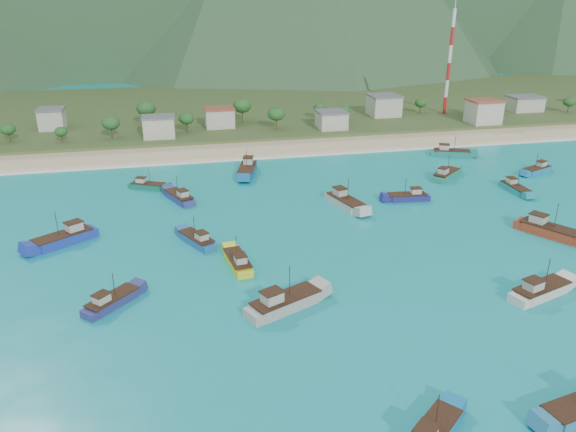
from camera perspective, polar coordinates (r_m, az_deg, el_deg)
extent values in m
plane|color=#0C8586|center=(96.69, 4.87, -5.35)|extent=(600.00, 600.00, 0.00)
cube|color=beige|center=(168.86, -3.02, 6.77)|extent=(400.00, 18.00, 1.20)
cube|color=#385123|center=(227.70, -5.64, 10.69)|extent=(400.00, 110.00, 2.40)
cube|color=white|center=(159.84, -2.45, 5.90)|extent=(400.00, 2.50, 0.08)
cube|color=beige|center=(202.32, -22.84, 9.04)|extent=(7.75, 8.46, 6.28)
cube|color=beige|center=(180.22, -13.00, 8.76)|extent=(9.45, 7.33, 6.18)
cube|color=beige|center=(190.79, -6.97, 9.85)|extent=(9.32, 7.78, 6.02)
cube|color=beige|center=(188.44, 4.43, 9.66)|extent=(8.99, 9.07, 5.21)
cube|color=beige|center=(210.61, 9.71, 10.97)|extent=(10.32, 9.95, 6.95)
cube|color=beige|center=(206.26, 19.25, 9.92)|extent=(9.88, 8.79, 7.52)
cube|color=beige|center=(234.03, 22.89, 10.44)|extent=(11.81, 8.45, 5.06)
cylinder|color=red|center=(218.70, 15.65, 10.77)|extent=(1.20, 1.20, 6.10)
cylinder|color=white|center=(217.68, 15.81, 12.34)|extent=(1.20, 1.20, 6.10)
cylinder|color=red|center=(216.82, 15.98, 13.93)|extent=(1.20, 1.20, 6.10)
cylinder|color=white|center=(216.13, 16.16, 15.53)|extent=(1.20, 1.20, 6.10)
cylinder|color=red|center=(215.62, 16.33, 17.13)|extent=(1.20, 1.20, 6.10)
cylinder|color=white|center=(215.27, 16.51, 18.74)|extent=(1.20, 1.20, 6.10)
cube|color=beige|center=(123.69, 5.88, 1.24)|extent=(6.65, 12.50, 2.18)
cube|color=beige|center=(124.93, 5.29, 2.44)|extent=(2.85, 3.22, 1.77)
cylinder|color=#382114|center=(121.96, 6.12, 2.70)|extent=(0.12, 0.12, 4.91)
cube|color=navy|center=(129.20, -11.01, 1.79)|extent=(6.86, 10.61, 1.86)
cube|color=beige|center=(126.84, -10.65, 2.24)|extent=(2.65, 2.88, 1.51)
cylinder|color=#382114|center=(128.71, -11.21, 3.12)|extent=(0.12, 0.12, 4.19)
cylinder|color=#382114|center=(64.07, 14.94, -18.54)|extent=(0.12, 0.12, 4.06)
cube|color=#1F5A95|center=(106.88, -9.27, -2.51)|extent=(6.97, 9.90, 1.76)
cube|color=beige|center=(104.67, -8.77, -2.06)|extent=(2.58, 2.76, 1.43)
cylinder|color=#382114|center=(106.18, -9.52, -1.01)|extent=(0.12, 0.12, 3.96)
cube|color=#A5371F|center=(119.87, 25.01, -1.49)|extent=(9.38, 12.41, 2.23)
cube|color=beige|center=(119.97, 24.08, -0.27)|extent=(3.36, 3.55, 1.81)
cylinder|color=#382114|center=(118.37, 25.60, 0.02)|extent=(0.12, 0.12, 5.02)
cube|color=beige|center=(96.49, 24.34, -7.06)|extent=(11.70, 6.62, 2.04)
cube|color=beige|center=(93.93, 23.68, -6.47)|extent=(3.06, 2.74, 1.66)
cylinder|color=#382114|center=(95.52, 24.87, -5.20)|extent=(0.12, 0.12, 4.59)
cube|color=#115D97|center=(145.60, -4.16, 4.54)|extent=(6.93, 13.11, 2.29)
cube|color=beige|center=(147.44, -4.06, 5.61)|extent=(2.98, 3.37, 1.86)
cylinder|color=#382114|center=(143.86, -4.23, 5.87)|extent=(0.12, 0.12, 5.14)
cube|color=#217B68|center=(147.90, 15.78, 3.96)|extent=(10.21, 9.21, 1.94)
cube|color=beige|center=(145.45, 15.52, 4.42)|extent=(3.11, 3.05, 1.57)
cylinder|color=#382114|center=(147.55, 16.00, 5.18)|extent=(0.12, 0.12, 4.36)
cube|color=teal|center=(142.91, 22.10, 2.48)|extent=(2.92, 9.59, 1.74)
cube|color=beige|center=(143.96, 21.77, 3.33)|extent=(1.77, 2.19, 1.41)
cylinder|color=#382114|center=(141.64, 22.38, 3.49)|extent=(0.12, 0.12, 3.91)
cube|color=#A6A196|center=(84.77, -0.21, -8.94)|extent=(12.69, 8.50, 2.24)
cube|color=beige|center=(82.46, -1.62, -8.27)|extent=(3.49, 3.22, 1.82)
cylinder|color=#382114|center=(83.33, 0.17, -6.64)|extent=(0.12, 0.12, 5.03)
cube|color=#1D34A4|center=(113.30, -21.88, -2.31)|extent=(12.00, 9.80, 2.20)
cube|color=beige|center=(113.48, -20.91, -1.03)|extent=(3.52, 3.39, 1.79)
cylinder|color=#382114|center=(111.72, -22.45, -0.74)|extent=(0.12, 0.12, 4.95)
cube|color=#0F644B|center=(138.71, -14.00, 2.89)|extent=(9.16, 6.26, 1.62)
cube|color=beige|center=(139.09, -14.72, 3.51)|extent=(2.53, 2.35, 1.32)
cylinder|color=#382114|center=(137.68, -13.91, 3.91)|extent=(0.12, 0.12, 3.64)
cube|color=#19776C|center=(168.35, 16.28, 6.08)|extent=(11.57, 7.07, 2.02)
cube|color=beige|center=(167.58, 15.58, 6.74)|extent=(3.10, 2.81, 1.65)
cylinder|color=#382114|center=(167.61, 16.62, 7.15)|extent=(0.12, 0.12, 4.56)
cube|color=teal|center=(160.02, 23.90, 4.20)|extent=(10.00, 6.30, 1.75)
cube|color=beige|center=(161.23, 24.37, 4.84)|extent=(2.70, 2.47, 1.42)
cylinder|color=#382114|center=(158.80, 23.95, 5.14)|extent=(0.12, 0.12, 3.95)
cube|color=navy|center=(129.89, 11.99, 1.79)|extent=(9.79, 3.80, 1.74)
cube|color=beige|center=(129.99, 12.86, 2.47)|extent=(2.34, 1.97, 1.41)
cylinder|color=#382114|center=(128.80, 11.85, 2.96)|extent=(0.12, 0.12, 3.91)
cube|color=navy|center=(89.70, -17.34, -8.37)|extent=(8.66, 8.76, 1.73)
cube|color=beige|center=(87.90, -18.40, -7.99)|extent=(2.76, 2.76, 1.40)
cylinder|color=#382114|center=(88.66, -17.29, -6.65)|extent=(0.12, 0.12, 3.89)
cube|color=yellow|center=(97.60, -5.14, -4.76)|extent=(4.16, 10.13, 1.79)
cube|color=beige|center=(95.14, -4.86, -4.41)|extent=(2.08, 2.45, 1.45)
cylinder|color=#382114|center=(96.82, -5.29, -3.08)|extent=(0.12, 0.12, 4.02)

